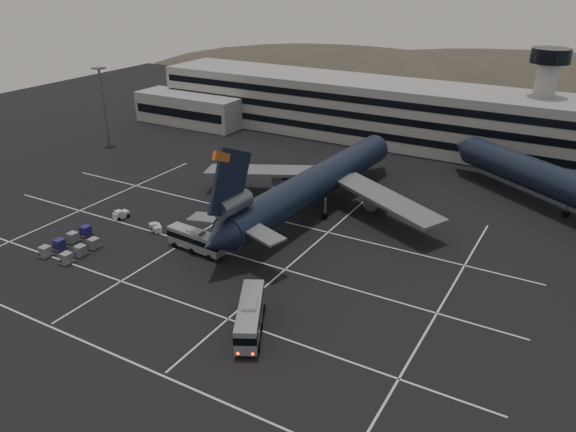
{
  "coord_description": "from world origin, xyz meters",
  "views": [
    {
      "loc": [
        47.1,
        -56.34,
        40.08
      ],
      "look_at": [
        8.62,
        10.78,
        5.0
      ],
      "focal_mm": 35.0,
      "sensor_mm": 36.0,
      "label": 1
    }
  ],
  "objects_px": {
    "trijet_main": "(314,184)",
    "bus_far": "(196,240)",
    "bus_near": "(250,315)",
    "tug_a": "(121,215)",
    "uld_cluster": "(72,245)"
  },
  "relations": [
    {
      "from": "trijet_main",
      "to": "bus_far",
      "type": "relative_size",
      "value": 5.67
    },
    {
      "from": "bus_far",
      "to": "tug_a",
      "type": "height_order",
      "value": "bus_far"
    },
    {
      "from": "trijet_main",
      "to": "bus_far",
      "type": "distance_m",
      "value": 23.76
    },
    {
      "from": "bus_far",
      "to": "uld_cluster",
      "type": "bearing_deg",
      "value": 123.65
    },
    {
      "from": "trijet_main",
      "to": "bus_near",
      "type": "distance_m",
      "value": 36.15
    },
    {
      "from": "trijet_main",
      "to": "tug_a",
      "type": "bearing_deg",
      "value": -141.69
    },
    {
      "from": "tug_a",
      "to": "uld_cluster",
      "type": "relative_size",
      "value": 0.27
    },
    {
      "from": "bus_near",
      "to": "bus_far",
      "type": "xyz_separation_m",
      "value": [
        -18.17,
        12.82,
        -0.25
      ]
    },
    {
      "from": "bus_near",
      "to": "bus_far",
      "type": "distance_m",
      "value": 22.24
    },
    {
      "from": "bus_near",
      "to": "uld_cluster",
      "type": "relative_size",
      "value": 1.13
    },
    {
      "from": "bus_far",
      "to": "uld_cluster",
      "type": "height_order",
      "value": "bus_far"
    },
    {
      "from": "tug_a",
      "to": "uld_cluster",
      "type": "xyz_separation_m",
      "value": [
        2.09,
        -12.09,
        0.09
      ]
    },
    {
      "from": "bus_far",
      "to": "bus_near",
      "type": "bearing_deg",
      "value": -120.25
    },
    {
      "from": "trijet_main",
      "to": "bus_near",
      "type": "bearing_deg",
      "value": -70.97
    },
    {
      "from": "trijet_main",
      "to": "bus_near",
      "type": "xyz_separation_m",
      "value": [
        9.59,
        -34.72,
        -3.07
      ]
    }
  ]
}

